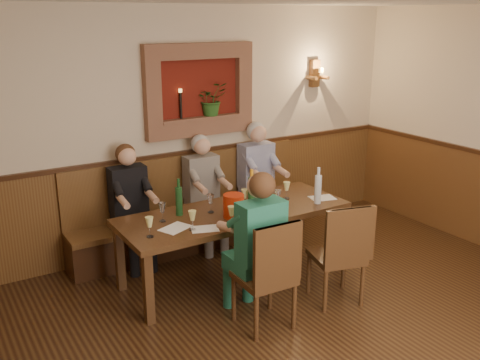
# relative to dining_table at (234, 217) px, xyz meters

# --- Properties ---
(room_shell) EXTENTS (6.04, 6.04, 2.82)m
(room_shell) POSITION_rel_dining_table_xyz_m (0.00, -1.85, 1.21)
(room_shell) COLOR beige
(room_shell) RESTS_ON ground
(wainscoting) EXTENTS (6.02, 6.02, 1.15)m
(wainscoting) POSITION_rel_dining_table_xyz_m (0.00, -1.85, -0.09)
(wainscoting) COLOR #593419
(wainscoting) RESTS_ON ground
(wall_niche) EXTENTS (1.36, 0.30, 1.06)m
(wall_niche) POSITION_rel_dining_table_xyz_m (0.24, 1.09, 1.13)
(wall_niche) COLOR #5F160D
(wall_niche) RESTS_ON ground
(wall_sconce) EXTENTS (0.25, 0.20, 0.35)m
(wall_sconce) POSITION_rel_dining_table_xyz_m (1.90, 1.08, 1.27)
(wall_sconce) COLOR #593419
(wall_sconce) RESTS_ON ground
(dining_table) EXTENTS (2.40, 0.90, 0.75)m
(dining_table) POSITION_rel_dining_table_xyz_m (0.00, 0.00, 0.00)
(dining_table) COLOR #372110
(dining_table) RESTS_ON ground
(bench) EXTENTS (3.00, 0.45, 1.11)m
(bench) POSITION_rel_dining_table_xyz_m (0.00, 0.94, -0.35)
(bench) COLOR #381E0F
(bench) RESTS_ON ground
(chair_near_left) EXTENTS (0.47, 0.47, 1.03)m
(chair_near_left) POSITION_rel_dining_table_xyz_m (-0.26, -0.95, -0.38)
(chair_near_left) COLOR #372110
(chair_near_left) RESTS_ON ground
(chair_near_right) EXTENTS (0.55, 0.55, 1.01)m
(chair_near_right) POSITION_rel_dining_table_xyz_m (0.58, -0.94, -0.38)
(chair_near_right) COLOR #372110
(chair_near_right) RESTS_ON ground
(person_bench_left) EXTENTS (0.39, 0.48, 1.37)m
(person_bench_left) POSITION_rel_dining_table_xyz_m (-0.79, 0.84, -0.11)
(person_bench_left) COLOR black
(person_bench_left) RESTS_ON ground
(person_bench_mid) EXTENTS (0.39, 0.48, 1.36)m
(person_bench_mid) POSITION_rel_dining_table_xyz_m (0.11, 0.84, -0.11)
(person_bench_mid) COLOR #615A59
(person_bench_mid) RESTS_ON ground
(person_bench_right) EXTENTS (0.42, 0.52, 1.44)m
(person_bench_right) POSITION_rel_dining_table_xyz_m (0.88, 0.84, -0.08)
(person_bench_right) COLOR navy
(person_bench_right) RESTS_ON ground
(person_chair_front) EXTENTS (0.42, 0.51, 1.42)m
(person_chair_front) POSITION_rel_dining_table_xyz_m (-0.26, -0.78, -0.09)
(person_chair_front) COLOR #1A5A5C
(person_chair_front) RESTS_ON ground
(spittoon_bucket) EXTENTS (0.26, 0.26, 0.23)m
(spittoon_bucket) POSITION_rel_dining_table_xyz_m (-0.10, -0.16, 0.19)
(spittoon_bucket) COLOR red
(spittoon_bucket) RESTS_ON dining_table
(wine_bottle_green_a) EXTENTS (0.09, 0.09, 0.42)m
(wine_bottle_green_a) POSITION_rel_dining_table_xyz_m (0.18, -0.05, 0.25)
(wine_bottle_green_a) COLOR #19471E
(wine_bottle_green_a) RESTS_ON dining_table
(wine_bottle_green_b) EXTENTS (0.07, 0.07, 0.38)m
(wine_bottle_green_b) POSITION_rel_dining_table_xyz_m (-0.54, 0.18, 0.23)
(wine_bottle_green_b) COLOR #19471E
(wine_bottle_green_b) RESTS_ON dining_table
(water_bottle) EXTENTS (0.09, 0.09, 0.40)m
(water_bottle) POSITION_rel_dining_table_xyz_m (0.88, -0.27, 0.24)
(water_bottle) COLOR silver
(water_bottle) RESTS_ON dining_table
(tasting_sheet_a) EXTENTS (0.34, 0.30, 0.00)m
(tasting_sheet_a) POSITION_rel_dining_table_xyz_m (-0.72, -0.12, 0.08)
(tasting_sheet_a) COLOR white
(tasting_sheet_a) RESTS_ON dining_table
(tasting_sheet_b) EXTENTS (0.28, 0.21, 0.00)m
(tasting_sheet_b) POSITION_rel_dining_table_xyz_m (0.20, -0.12, 0.08)
(tasting_sheet_b) COLOR white
(tasting_sheet_b) RESTS_ON dining_table
(tasting_sheet_c) EXTENTS (0.31, 0.25, 0.00)m
(tasting_sheet_c) POSITION_rel_dining_table_xyz_m (1.03, -0.17, 0.08)
(tasting_sheet_c) COLOR white
(tasting_sheet_c) RESTS_ON dining_table
(tasting_sheet_d) EXTENTS (0.30, 0.26, 0.00)m
(tasting_sheet_d) POSITION_rel_dining_table_xyz_m (-0.49, -0.28, 0.08)
(tasting_sheet_d) COLOR white
(tasting_sheet_d) RESTS_ON dining_table
(wine_glass_0) EXTENTS (0.08, 0.08, 0.19)m
(wine_glass_0) POSITION_rel_dining_table_xyz_m (-1.00, -0.19, 0.17)
(wine_glass_0) COLOR #EAE98C
(wine_glass_0) RESTS_ON dining_table
(wine_glass_1) EXTENTS (0.08, 0.08, 0.19)m
(wine_glass_1) POSITION_rel_dining_table_xyz_m (-0.23, 0.08, 0.17)
(wine_glass_1) COLOR white
(wine_glass_1) RESTS_ON dining_table
(wine_glass_2) EXTENTS (0.08, 0.08, 0.19)m
(wine_glass_2) POSITION_rel_dining_table_xyz_m (-0.60, -0.24, 0.17)
(wine_glass_2) COLOR #EAE98C
(wine_glass_2) RESTS_ON dining_table
(wine_glass_3) EXTENTS (0.08, 0.08, 0.19)m
(wine_glass_3) POSITION_rel_dining_table_xyz_m (-0.75, 0.11, 0.17)
(wine_glass_3) COLOR white
(wine_glass_3) RESTS_ON dining_table
(wine_glass_4) EXTENTS (0.08, 0.08, 0.19)m
(wine_glass_4) POSITION_rel_dining_table_xyz_m (0.68, 0.02, 0.17)
(wine_glass_4) COLOR #EAE98C
(wine_glass_4) RESTS_ON dining_table
(wine_glass_5) EXTENTS (0.08, 0.08, 0.19)m
(wine_glass_5) POSITION_rel_dining_table_xyz_m (0.43, -0.16, 0.17)
(wine_glass_5) COLOR white
(wine_glass_5) RESTS_ON dining_table
(wine_glass_6) EXTENTS (0.08, 0.08, 0.19)m
(wine_glass_6) POSITION_rel_dining_table_xyz_m (-0.23, -0.33, 0.17)
(wine_glass_6) COLOR #EAE98C
(wine_glass_6) RESTS_ON dining_table
(wine_glass_7) EXTENTS (0.08, 0.08, 0.19)m
(wine_glass_7) POSITION_rel_dining_table_xyz_m (0.15, 0.04, 0.17)
(wine_glass_7) COLOR #EAE98C
(wine_glass_7) RESTS_ON dining_table
(wine_glass_8) EXTENTS (0.08, 0.08, 0.19)m
(wine_glass_8) POSITION_rel_dining_table_xyz_m (-0.07, -0.14, 0.17)
(wine_glass_8) COLOR #EAE98C
(wine_glass_8) RESTS_ON dining_table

